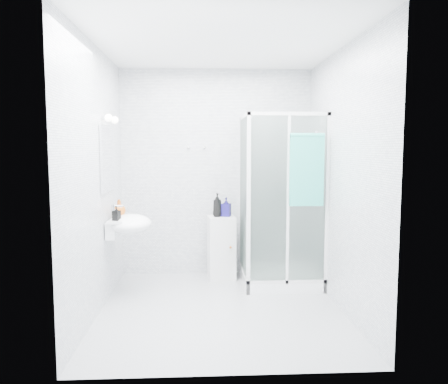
{
  "coord_description": "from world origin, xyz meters",
  "views": [
    {
      "loc": [
        -0.19,
        -4.25,
        1.61
      ],
      "look_at": [
        0.05,
        0.35,
        1.15
      ],
      "focal_mm": 35.0,
      "sensor_mm": 36.0,
      "label": 1
    }
  ],
  "objects": [
    {
      "name": "wall_hooks",
      "position": [
        -0.25,
        1.26,
        1.62
      ],
      "size": [
        0.23,
        0.06,
        0.03
      ],
      "color": "silver",
      "rests_on": "room"
    },
    {
      "name": "shampoo_bottle_a",
      "position": [
        0.0,
        1.03,
        0.92
      ],
      "size": [
        0.14,
        0.14,
        0.29
      ],
      "primitive_type": "imported",
      "rotation": [
        0.0,
        0.0,
        0.35
      ],
      "color": "black",
      "rests_on": "storage_cabinet"
    },
    {
      "name": "wall_basin",
      "position": [
        -0.99,
        0.45,
        0.8
      ],
      "size": [
        0.46,
        0.56,
        0.35
      ],
      "color": "white",
      "rests_on": "ground"
    },
    {
      "name": "mirror",
      "position": [
        -1.19,
        0.45,
        1.5
      ],
      "size": [
        0.02,
        0.6,
        0.7
      ],
      "primitive_type": "cube",
      "color": "white",
      "rests_on": "room"
    },
    {
      "name": "shampoo_bottle_b",
      "position": [
        0.11,
        1.05,
        0.9
      ],
      "size": [
        0.13,
        0.14,
        0.23
      ],
      "primitive_type": "imported",
      "rotation": [
        0.0,
        0.0,
        -0.33
      ],
      "color": "#150E59",
      "rests_on": "storage_cabinet"
    },
    {
      "name": "hand_towel",
      "position": [
        0.94,
        0.36,
        1.4
      ],
      "size": [
        0.37,
        0.05,
        0.78
      ],
      "color": "teal",
      "rests_on": "shower_enclosure"
    },
    {
      "name": "shower_enclosure",
      "position": [
        0.67,
        0.77,
        0.45
      ],
      "size": [
        0.9,
        0.95,
        2.0
      ],
      "color": "white",
      "rests_on": "ground"
    },
    {
      "name": "storage_cabinet",
      "position": [
        0.05,
        1.05,
        0.39
      ],
      "size": [
        0.35,
        0.36,
        0.78
      ],
      "rotation": [
        0.0,
        0.0,
        0.1
      ],
      "color": "silver",
      "rests_on": "ground"
    },
    {
      "name": "soap_dispenser_orange",
      "position": [
        -1.11,
        0.62,
        0.95
      ],
      "size": [
        0.15,
        0.15,
        0.18
      ],
      "primitive_type": "imported",
      "rotation": [
        0.0,
        0.0,
        0.04
      ],
      "color": "#B45515",
      "rests_on": "wall_basin"
    },
    {
      "name": "room",
      "position": [
        0.0,
        0.0,
        1.3
      ],
      "size": [
        2.4,
        2.6,
        2.6
      ],
      "color": "silver",
      "rests_on": "ground"
    },
    {
      "name": "vanity_lights",
      "position": [
        -1.14,
        0.45,
        1.92
      ],
      "size": [
        0.1,
        0.4,
        0.08
      ],
      "color": "silver",
      "rests_on": "room"
    },
    {
      "name": "soap_dispenser_black",
      "position": [
        -1.08,
        0.3,
        0.94
      ],
      "size": [
        0.09,
        0.09,
        0.15
      ],
      "primitive_type": "imported",
      "rotation": [
        0.0,
        0.0,
        -0.4
      ],
      "color": "black",
      "rests_on": "wall_basin"
    }
  ]
}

